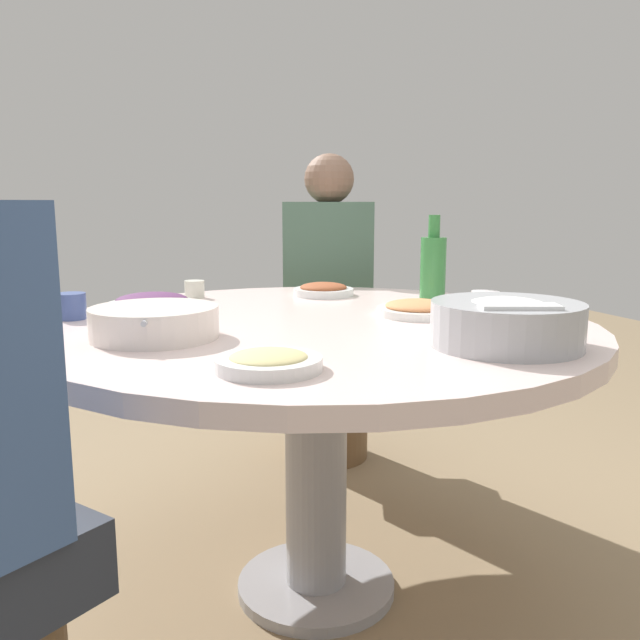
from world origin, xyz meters
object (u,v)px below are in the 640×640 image
diner_right (329,270)px  stool_for_diner_right (329,403)px  round_dining_table (316,366)px  dish_noodles (269,362)px  tea_cup_side (195,289)px  green_bottle (433,266)px  tea_cup_far (485,301)px  soup_bowl (155,323)px  tea_cup_near (71,306)px  rice_bowl (507,323)px  dish_shrimp (419,309)px  dish_eggplant (152,304)px  dish_stirfry (323,290)px

diner_right → stool_for_diner_right: bearing=180.0°
round_dining_table → dish_noodles: dish_noodles is taller
round_dining_table → tea_cup_side: 0.58m
green_bottle → tea_cup_far: bearing=-168.4°
soup_bowl → stool_for_diner_right: bearing=-38.4°
stool_for_diner_right → tea_cup_near: bearing=124.4°
rice_bowl → dish_shrimp: 0.40m
rice_bowl → stool_for_diner_right: rice_bowl is taller
rice_bowl → green_bottle: size_ratio=1.21×
dish_eggplant → stool_for_diner_right: bearing=-51.0°
rice_bowl → soup_bowl: rice_bowl is taller
dish_eggplant → green_bottle: size_ratio=0.96×
round_dining_table → dish_stirfry: 0.49m
rice_bowl → diner_right: size_ratio=0.41×
rice_bowl → dish_eggplant: (0.69, 0.64, -0.03)m
dish_eggplant → dish_shrimp: bearing=-114.2°
green_bottle → diner_right: size_ratio=0.34×
rice_bowl → dish_noodles: size_ratio=1.62×
dish_shrimp → tea_cup_side: (0.52, 0.50, 0.01)m
dish_eggplant → dish_shrimp: (-0.29, -0.65, -0.00)m
green_bottle → dish_shrimp: bearing=144.1°
round_dining_table → tea_cup_far: bearing=-88.2°
green_bottle → stool_for_diner_right: size_ratio=0.58×
stool_for_diner_right → diner_right: size_ratio=0.58×
rice_bowl → diner_right: bearing=-3.8°
round_dining_table → tea_cup_near: 0.64m
soup_bowl → stool_for_diner_right: soup_bowl is taller
tea_cup_far → tea_cup_side: size_ratio=1.25×
dish_eggplant → dish_stirfry: dish_eggplant is taller
soup_bowl → dish_eggplant: 0.36m
tea_cup_far → rice_bowl: bearing=151.8°
diner_right → round_dining_table: bearing=157.8°
dish_stirfry → rice_bowl: bearing=-173.3°
dish_shrimp → tea_cup_near: (0.24, 0.86, 0.02)m
round_dining_table → green_bottle: bearing=-63.1°
rice_bowl → dish_stirfry: bearing=6.7°
dish_stirfry → tea_cup_near: (-0.19, 0.75, 0.02)m
rice_bowl → dish_shrimp: size_ratio=1.42×
dish_eggplant → tea_cup_near: (-0.05, 0.20, 0.01)m
dish_eggplant → soup_bowl: bearing=175.6°
rice_bowl → dish_shrimp: (0.40, -0.01, -0.03)m
dish_eggplant → diner_right: 0.93m
round_dining_table → dish_shrimp: (-0.00, -0.28, 0.13)m
rice_bowl → tea_cup_far: 0.47m
dish_shrimp → tea_cup_side: bearing=44.1°
green_bottle → tea_cup_side: (0.29, 0.67, -0.08)m
dish_eggplant → tea_cup_near: tea_cup_near is taller
soup_bowl → tea_cup_side: soup_bowl is taller
soup_bowl → tea_cup_side: bearing=-16.8°
green_bottle → diner_right: diner_right is taller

